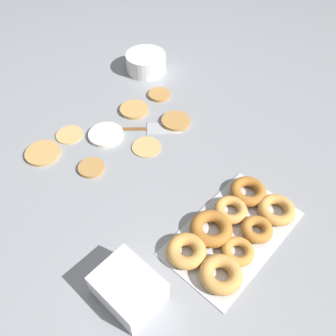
{
  "coord_description": "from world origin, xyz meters",
  "views": [
    {
      "loc": [
        -0.54,
        -0.61,
        0.83
      ],
      "look_at": [
        -0.03,
        -0.14,
        0.04
      ],
      "focal_mm": 38.0,
      "sensor_mm": 36.0,
      "label": 1
    }
  ],
  "objects_px": {
    "pancake_0": "(43,153)",
    "spatula": "(156,128)",
    "pancake_5": "(159,95)",
    "pancake_3": "(91,168)",
    "batter_bowl": "(146,63)",
    "pancake_1": "(176,121)",
    "pancake_6": "(147,147)",
    "container_stack": "(128,288)",
    "pancake_4": "(134,109)",
    "pancake_2": "(106,135)",
    "donut_tray": "(231,230)",
    "pancake_7": "(69,134)"
  },
  "relations": [
    {
      "from": "pancake_0",
      "to": "spatula",
      "type": "xyz_separation_m",
      "value": [
        0.33,
        -0.18,
        -0.0
      ]
    },
    {
      "from": "pancake_5",
      "to": "pancake_3",
      "type": "bearing_deg",
      "value": -166.12
    },
    {
      "from": "batter_bowl",
      "to": "pancake_1",
      "type": "bearing_deg",
      "value": -117.41
    },
    {
      "from": "pancake_6",
      "to": "pancake_1",
      "type": "bearing_deg",
      "value": 4.71
    },
    {
      "from": "pancake_1",
      "to": "container_stack",
      "type": "bearing_deg",
      "value": -148.08
    },
    {
      "from": "pancake_6",
      "to": "batter_bowl",
      "type": "bearing_deg",
      "value": 45.26
    },
    {
      "from": "batter_bowl",
      "to": "container_stack",
      "type": "bearing_deg",
      "value": -137.29
    },
    {
      "from": "pancake_6",
      "to": "batter_bowl",
      "type": "relative_size",
      "value": 0.6
    },
    {
      "from": "pancake_0",
      "to": "pancake_4",
      "type": "distance_m",
      "value": 0.35
    },
    {
      "from": "pancake_2",
      "to": "spatula",
      "type": "relative_size",
      "value": 0.55
    },
    {
      "from": "pancake_2",
      "to": "pancake_4",
      "type": "bearing_deg",
      "value": 9.7
    },
    {
      "from": "pancake_3",
      "to": "pancake_5",
      "type": "bearing_deg",
      "value": 13.88
    },
    {
      "from": "donut_tray",
      "to": "batter_bowl",
      "type": "height_order",
      "value": "batter_bowl"
    },
    {
      "from": "pancake_3",
      "to": "pancake_4",
      "type": "relative_size",
      "value": 0.79
    },
    {
      "from": "spatula",
      "to": "batter_bowl",
      "type": "bearing_deg",
      "value": 96.19
    },
    {
      "from": "pancake_1",
      "to": "donut_tray",
      "type": "distance_m",
      "value": 0.47
    },
    {
      "from": "donut_tray",
      "to": "spatula",
      "type": "bearing_deg",
      "value": 69.6
    },
    {
      "from": "pancake_1",
      "to": "donut_tray",
      "type": "height_order",
      "value": "donut_tray"
    },
    {
      "from": "pancake_3",
      "to": "batter_bowl",
      "type": "bearing_deg",
      "value": 27.5
    },
    {
      "from": "pancake_3",
      "to": "donut_tray",
      "type": "xyz_separation_m",
      "value": [
        0.1,
        -0.45,
        0.01
      ]
    },
    {
      "from": "pancake_0",
      "to": "pancake_4",
      "type": "bearing_deg",
      "value": -9.24
    },
    {
      "from": "pancake_2",
      "to": "pancake_5",
      "type": "xyz_separation_m",
      "value": [
        0.28,
        0.02,
        -0.0
      ]
    },
    {
      "from": "pancake_0",
      "to": "pancake_6",
      "type": "bearing_deg",
      "value": -42.03
    },
    {
      "from": "pancake_1",
      "to": "pancake_2",
      "type": "relative_size",
      "value": 0.86
    },
    {
      "from": "pancake_4",
      "to": "spatula",
      "type": "height_order",
      "value": "pancake_4"
    },
    {
      "from": "spatula",
      "to": "pancake_6",
      "type": "bearing_deg",
      "value": -108.31
    },
    {
      "from": "pancake_5",
      "to": "container_stack",
      "type": "bearing_deg",
      "value": -141.52
    },
    {
      "from": "donut_tray",
      "to": "pancake_1",
      "type": "bearing_deg",
      "value": 60.16
    },
    {
      "from": "pancake_4",
      "to": "pancake_7",
      "type": "distance_m",
      "value": 0.25
    },
    {
      "from": "pancake_0",
      "to": "pancake_2",
      "type": "relative_size",
      "value": 0.96
    },
    {
      "from": "pancake_2",
      "to": "donut_tray",
      "type": "height_order",
      "value": "donut_tray"
    },
    {
      "from": "pancake_1",
      "to": "pancake_4",
      "type": "bearing_deg",
      "value": 109.69
    },
    {
      "from": "pancake_0",
      "to": "donut_tray",
      "type": "bearing_deg",
      "value": -74.54
    },
    {
      "from": "pancake_5",
      "to": "batter_bowl",
      "type": "bearing_deg",
      "value": 61.11
    },
    {
      "from": "pancake_4",
      "to": "pancake_6",
      "type": "xyz_separation_m",
      "value": [
        -0.1,
        -0.17,
        -0.0
      ]
    },
    {
      "from": "pancake_5",
      "to": "pancake_7",
      "type": "bearing_deg",
      "value": 168.76
    },
    {
      "from": "pancake_6",
      "to": "donut_tray",
      "type": "relative_size",
      "value": 0.26
    },
    {
      "from": "pancake_3",
      "to": "pancake_6",
      "type": "bearing_deg",
      "value": -18.12
    },
    {
      "from": "pancake_1",
      "to": "pancake_6",
      "type": "height_order",
      "value": "pancake_1"
    },
    {
      "from": "pancake_3",
      "to": "pancake_1",
      "type": "bearing_deg",
      "value": -7.82
    },
    {
      "from": "pancake_2",
      "to": "pancake_5",
      "type": "bearing_deg",
      "value": 4.28
    },
    {
      "from": "pancake_6",
      "to": "container_stack",
      "type": "relative_size",
      "value": 0.65
    },
    {
      "from": "pancake_3",
      "to": "pancake_7",
      "type": "height_order",
      "value": "pancake_3"
    },
    {
      "from": "donut_tray",
      "to": "container_stack",
      "type": "height_order",
      "value": "container_stack"
    },
    {
      "from": "pancake_6",
      "to": "container_stack",
      "type": "height_order",
      "value": "container_stack"
    },
    {
      "from": "pancake_4",
      "to": "pancake_2",
      "type": "bearing_deg",
      "value": -170.3
    },
    {
      "from": "pancake_4",
      "to": "pancake_1",
      "type": "bearing_deg",
      "value": -70.31
    },
    {
      "from": "pancake_5",
      "to": "batter_bowl",
      "type": "distance_m",
      "value": 0.18
    },
    {
      "from": "pancake_6",
      "to": "pancake_2",
      "type": "bearing_deg",
      "value": 111.22
    },
    {
      "from": "pancake_2",
      "to": "batter_bowl",
      "type": "bearing_deg",
      "value": 25.78
    }
  ]
}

